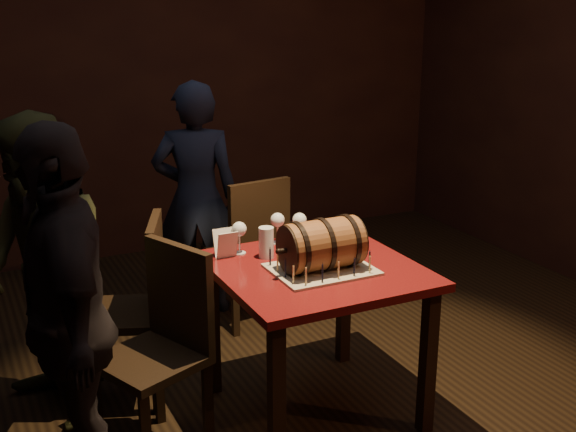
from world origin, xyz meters
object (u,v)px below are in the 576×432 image
at_px(pub_table, 316,288).
at_px(wine_glass_left, 239,231).
at_px(barrel_cake, 322,244).
at_px(wine_glass_right, 300,221).
at_px(pint_of_ale, 266,243).
at_px(chair_back, 251,244).
at_px(person_left_front, 67,319).
at_px(wine_glass_mid, 278,221).
at_px(chair_left_front, 164,339).
at_px(chair_left_rear, 137,300).
at_px(person_left_rear, 43,274).
at_px(person_back, 196,199).

xyz_separation_m(pub_table, wine_glass_left, (-0.25, 0.32, 0.23)).
xyz_separation_m(barrel_cake, wine_glass_right, (0.08, 0.38, -0.01)).
bearing_deg(pint_of_ale, wine_glass_right, 25.59).
bearing_deg(chair_back, pub_table, -96.33).
bearing_deg(wine_glass_right, person_left_front, -159.98).
bearing_deg(wine_glass_right, wine_glass_mid, 153.89).
distance_m(wine_glass_left, pint_of_ale, 0.15).
height_order(wine_glass_mid, chair_back, chair_back).
distance_m(wine_glass_mid, chair_left_front, 0.85).
relative_size(wine_glass_right, pint_of_ale, 1.07).
bearing_deg(wine_glass_left, wine_glass_right, 1.16).
distance_m(barrel_cake, wine_glass_right, 0.39).
bearing_deg(wine_glass_right, chair_left_rear, 167.55).
distance_m(chair_back, person_left_rear, 1.38).
relative_size(barrel_cake, person_left_front, 0.27).
distance_m(pub_table, chair_left_rear, 0.88).
distance_m(wine_glass_right, chair_back, 0.79).
bearing_deg(pub_table, wine_glass_left, 128.43).
bearing_deg(chair_left_front, chair_back, 49.87).
distance_m(chair_left_rear, person_left_front, 0.79).
height_order(barrel_cake, chair_left_front, barrel_cake).
relative_size(pub_table, chair_back, 0.97).
bearing_deg(person_left_rear, chair_left_rear, 71.76).
distance_m(wine_glass_left, person_back, 1.10).
relative_size(wine_glass_left, person_left_rear, 0.11).
xyz_separation_m(wine_glass_left, chair_left_front, (-0.47, -0.28, -0.35)).
bearing_deg(wine_glass_mid, person_back, 94.44).
relative_size(pub_table, person_left_rear, 0.61).
bearing_deg(chair_left_front, wine_glass_mid, 25.38).
distance_m(pint_of_ale, chair_back, 0.92).
distance_m(barrel_cake, wine_glass_mid, 0.43).
bearing_deg(chair_left_front, wine_glass_left, 30.41).
bearing_deg(person_left_rear, barrel_cake, 45.83).
bearing_deg(wine_glass_left, wine_glass_mid, 13.54).
height_order(wine_glass_mid, person_left_rear, person_left_rear).
bearing_deg(pint_of_ale, chair_left_front, -163.06).
distance_m(wine_glass_mid, person_left_rear, 1.14).
height_order(pub_table, wine_glass_mid, wine_glass_mid).
height_order(barrel_cake, person_back, person_back).
bearing_deg(wine_glass_left, person_back, 82.13).
height_order(wine_glass_mid, person_left_front, person_left_front).
distance_m(wine_glass_right, person_left_rear, 1.24).
relative_size(pint_of_ale, chair_back, 0.16).
height_order(pint_of_ale, person_back, person_back).
xyz_separation_m(pub_table, chair_left_front, (-0.72, 0.04, -0.12)).
bearing_deg(pub_table, pint_of_ale, 126.57).
relative_size(barrel_cake, chair_left_front, 0.44).
height_order(pint_of_ale, chair_left_rear, chair_left_rear).
distance_m(chair_left_rear, chair_left_front, 0.46).
relative_size(chair_left_rear, chair_left_front, 1.00).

